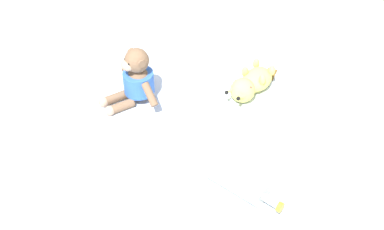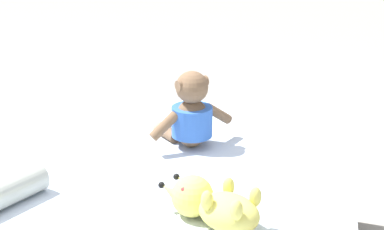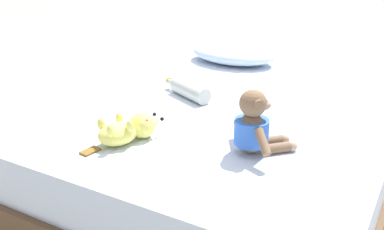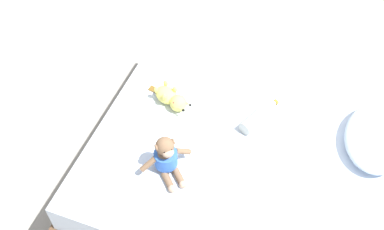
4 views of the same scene
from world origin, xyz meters
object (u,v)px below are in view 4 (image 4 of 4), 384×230
plush_monkey (166,158)px  glass_bottle (257,118)px  bed (255,167)px  pillow (377,137)px  plush_yellow_creature (171,98)px

plush_monkey → glass_bottle: plush_monkey is taller
bed → glass_bottle: glass_bottle is taller
bed → plush_monkey: (0.32, -0.41, 0.33)m
pillow → plush_yellow_creature: size_ratio=1.63×
plush_yellow_creature → glass_bottle: size_ratio=1.09×
pillow → plush_yellow_creature: pillow is taller
bed → plush_yellow_creature: plush_yellow_creature is taller
bed → plush_yellow_creature: 0.64m
bed → plush_monkey: bearing=-52.0°
pillow → glass_bottle: pillow is taller
glass_bottle → plush_monkey: bearing=-37.8°
plush_yellow_creature → glass_bottle: bearing=93.7°
plush_monkey → glass_bottle: (-0.47, 0.36, -0.06)m
bed → pillow: pillow is taller
plush_monkey → glass_bottle: 0.60m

